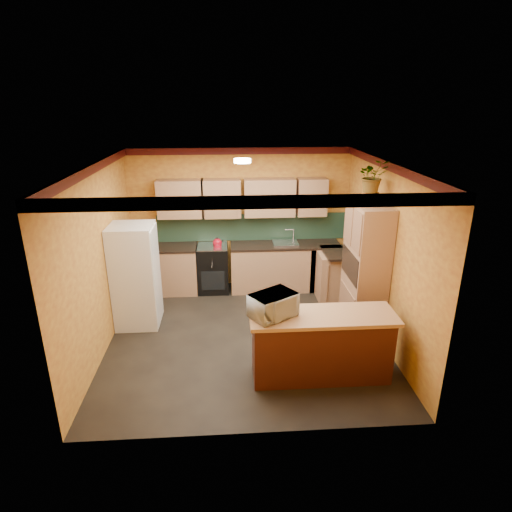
# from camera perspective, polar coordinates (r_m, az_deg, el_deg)

# --- Properties ---
(room_shell) EXTENTS (4.24, 4.24, 2.72)m
(room_shell) POSITION_cam_1_polar(r_m,az_deg,el_deg) (6.37, -1.47, 7.10)
(room_shell) COLOR black
(room_shell) RESTS_ON ground
(base_cabinets_back) EXTENTS (3.65, 0.60, 0.88)m
(base_cabinets_back) POSITION_cam_1_polar(r_m,az_deg,el_deg) (8.32, -1.43, -1.62)
(base_cabinets_back) COLOR tan
(base_cabinets_back) RESTS_ON ground
(countertop_back) EXTENTS (3.65, 0.62, 0.04)m
(countertop_back) POSITION_cam_1_polar(r_m,az_deg,el_deg) (8.16, -1.46, 1.38)
(countertop_back) COLOR black
(countertop_back) RESTS_ON base_cabinets_back
(stove) EXTENTS (0.58, 0.58, 0.91)m
(stove) POSITION_cam_1_polar(r_m,az_deg,el_deg) (8.31, -5.74, -1.63)
(stove) COLOR black
(stove) RESTS_ON ground
(kettle) EXTENTS (0.20, 0.20, 0.18)m
(kettle) POSITION_cam_1_polar(r_m,az_deg,el_deg) (8.08, -5.18, 1.85)
(kettle) COLOR #AC0B1F
(kettle) RESTS_ON stove
(sink) EXTENTS (0.48, 0.40, 0.03)m
(sink) POSITION_cam_1_polar(r_m,az_deg,el_deg) (8.22, 3.94, 1.72)
(sink) COLOR silver
(sink) RESTS_ON countertop_back
(base_cabinets_right) EXTENTS (0.60, 0.80, 0.88)m
(base_cabinets_right) POSITION_cam_1_polar(r_m,az_deg,el_deg) (8.11, 10.99, -2.62)
(base_cabinets_right) COLOR tan
(base_cabinets_right) RESTS_ON ground
(countertop_right) EXTENTS (0.62, 0.80, 0.04)m
(countertop_right) POSITION_cam_1_polar(r_m,az_deg,el_deg) (7.94, 11.20, 0.44)
(countertop_right) COLOR black
(countertop_right) RESTS_ON base_cabinets_right
(fridge) EXTENTS (0.68, 0.66, 1.70)m
(fridge) POSITION_cam_1_polar(r_m,az_deg,el_deg) (7.17, -15.79, -2.59)
(fridge) COLOR white
(fridge) RESTS_ON ground
(pantry) EXTENTS (0.48, 0.90, 2.10)m
(pantry) POSITION_cam_1_polar(r_m,az_deg,el_deg) (6.79, 14.33, -1.91)
(pantry) COLOR tan
(pantry) RESTS_ON ground
(fern_pot) EXTENTS (0.22, 0.22, 0.16)m
(fern_pot) POSITION_cam_1_polar(r_m,az_deg,el_deg) (6.51, 15.05, 7.52)
(fern_pot) COLOR brown
(fern_pot) RESTS_ON pantry
(fern) EXTENTS (0.45, 0.39, 0.48)m
(fern) POSITION_cam_1_polar(r_m,az_deg,el_deg) (6.45, 15.31, 10.27)
(fern) COLOR tan
(fern) RESTS_ON fern_pot
(breakfast_bar) EXTENTS (1.80, 0.55, 0.88)m
(breakfast_bar) POSITION_cam_1_polar(r_m,az_deg,el_deg) (5.85, 8.66, -11.96)
(breakfast_bar) COLOR #4F1B12
(breakfast_bar) RESTS_ON ground
(bar_top) EXTENTS (1.90, 0.65, 0.05)m
(bar_top) POSITION_cam_1_polar(r_m,az_deg,el_deg) (5.62, 8.91, -7.93)
(bar_top) COLOR #AF7B55
(bar_top) RESTS_ON breakfast_bar
(microwave) EXTENTS (0.68, 0.63, 0.31)m
(microwave) POSITION_cam_1_polar(r_m,az_deg,el_deg) (5.43, 2.29, -6.57)
(microwave) COLOR white
(microwave) RESTS_ON bar_top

